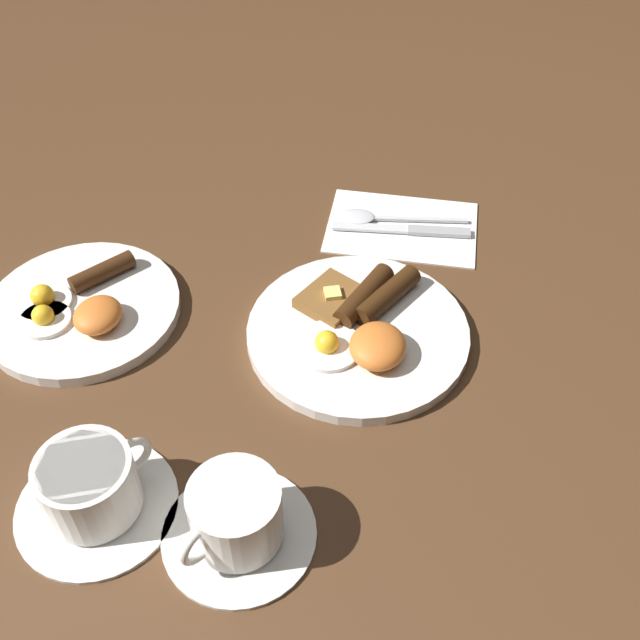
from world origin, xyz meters
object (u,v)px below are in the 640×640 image
object	(u,v)px
spoon	(370,217)
breakfast_plate_near	(359,329)
breakfast_plate_far	(82,308)
teacup_near	(236,518)
teacup_far	(91,489)
knife	(409,230)

from	to	relation	value
spoon	breakfast_plate_near	bearing A→B (deg)	86.50
breakfast_plate_near	breakfast_plate_far	distance (m)	0.35
breakfast_plate_near	teacup_near	distance (m)	0.30
teacup_far	knife	xyz separation A→B (m)	(0.49, -0.26, -0.03)
teacup_near	teacup_far	world-z (taller)	same
spoon	breakfast_plate_far	bearing A→B (deg)	29.32
breakfast_plate_far	teacup_near	world-z (taller)	teacup_near
teacup_near	spoon	world-z (taller)	teacup_near
breakfast_plate_near	teacup_far	bearing A→B (deg)	142.27
teacup_near	teacup_far	bearing A→B (deg)	88.76
teacup_far	spoon	bearing A→B (deg)	-21.24
breakfast_plate_near	spoon	world-z (taller)	breakfast_plate_near
breakfast_plate_near	breakfast_plate_far	size ratio (longest dim) A/B	1.11
breakfast_plate_far	teacup_near	size ratio (longest dim) A/B	1.60
breakfast_plate_near	knife	bearing A→B (deg)	-10.14
teacup_far	knife	distance (m)	0.56
teacup_near	breakfast_plate_far	bearing A→B (deg)	46.95
teacup_near	knife	world-z (taller)	teacup_near
breakfast_plate_near	knife	size ratio (longest dim) A/B	1.39
breakfast_plate_far	knife	bearing A→B (deg)	-57.98
breakfast_plate_far	knife	world-z (taller)	breakfast_plate_far
teacup_near	spoon	distance (m)	0.51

